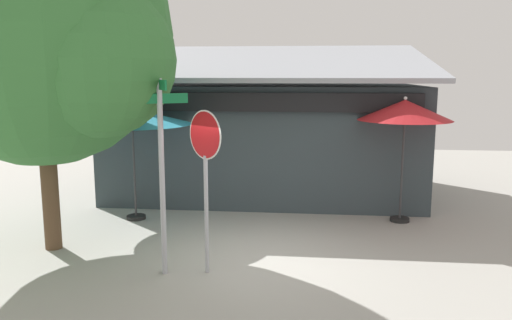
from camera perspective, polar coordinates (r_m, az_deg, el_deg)
The scene contains 7 objects.
ground_plane at distance 9.71m, azimuth -0.37°, elevation -10.85°, with size 28.00×28.00×0.10m, color #9E9B93.
cafe_building at distance 14.58m, azimuth 1.15°, elevation 2.83°, with size 8.69×5.47×4.21m.
street_sign_post at distance 8.51m, azimuth -10.48°, elevation 0.35°, with size 0.82×0.87×3.27m.
stop_sign at distance 8.46m, azimuth -5.64°, elevation 0.03°, with size 0.63×0.53×2.76m.
patio_umbrella_teal_left at distance 11.90m, azimuth -13.60°, elevation 4.65°, with size 2.69×2.69×2.63m.
patio_umbrella_crimson_center at distance 11.83m, azimuth 16.21°, elevation 5.25°, with size 2.08×2.08×2.84m.
shade_tree at distance 10.14m, azimuth -22.19°, elevation 12.48°, with size 5.04×4.79×6.45m.
Camera 1 is at (1.04, -9.03, 3.36)m, focal length 36.00 mm.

